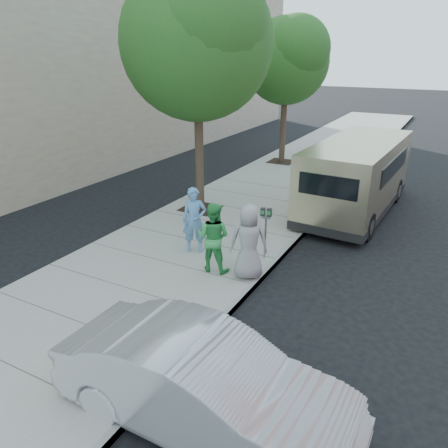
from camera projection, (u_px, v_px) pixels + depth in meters
The scene contains 12 objects.
ground at pixel (227, 253), 12.00m from camera, with size 120.00×120.00×0.00m, color black.
sidewalk at pixel (196, 243), 12.41m from camera, with size 5.00×60.00×0.15m, color gray.
curb_face at pixel (276, 261), 11.34m from camera, with size 0.12×60.00×0.16m, color gray.
tree_near at pixel (198, 37), 12.89m from camera, with size 4.62×4.60×7.53m.
tree_far at pixel (288, 57), 19.36m from camera, with size 3.92×3.80×6.49m.
parking_meter at pixel (266, 222), 11.02m from camera, with size 0.29×0.14×1.36m.
van at pixel (357, 175), 14.54m from camera, with size 2.53×6.70×2.45m.
sedan at pixel (204, 385), 6.22m from camera, with size 1.58×4.52×1.49m, color #B0B2B8.
person_officer at pixel (194, 220), 11.43m from camera, with size 0.64×0.42×1.76m, color #5990BE.
person_green_shirt at pixel (213, 237), 10.44m from camera, with size 0.84×0.66×1.73m, color green.
person_gray_shirt at pixel (249, 242), 10.09m from camera, with size 0.89×0.58×1.82m, color gray.
person_striped_polo at pixel (304, 196), 13.40m from camera, with size 1.00×0.42×1.71m, color gray.
Camera 1 is at (5.05, -9.60, 5.19)m, focal length 35.00 mm.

